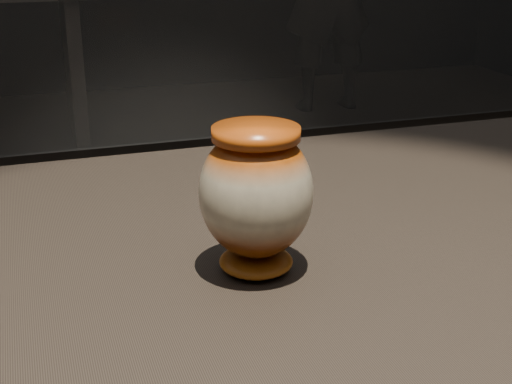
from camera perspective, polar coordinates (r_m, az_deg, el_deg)
main_vase at (r=0.73m, az=-0.00°, el=-0.21°), size 0.12×0.12×0.16m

